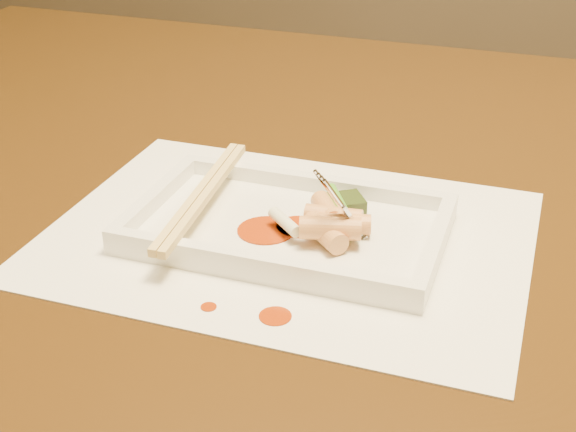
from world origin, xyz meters
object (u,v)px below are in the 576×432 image
(chopstick_a, at_px, (198,194))
(table, at_px, (322,251))
(plate_base, at_px, (288,231))
(placemat, at_px, (288,235))
(fork, at_px, (379,149))

(chopstick_a, bearing_deg, table, 64.79)
(table, bearing_deg, plate_base, -85.22)
(placemat, xyz_separation_m, plate_base, (0.00, 0.00, 0.00))
(placemat, distance_m, chopstick_a, 0.09)
(table, xyz_separation_m, plate_base, (0.01, -0.15, 0.11))
(chopstick_a, relative_size, fork, 1.48)
(plate_base, bearing_deg, fork, 14.42)
(placemat, height_order, fork, fork)
(placemat, bearing_deg, chopstick_a, 180.00)
(plate_base, distance_m, chopstick_a, 0.08)
(placemat, relative_size, plate_base, 1.54)
(placemat, bearing_deg, plate_base, 0.00)
(plate_base, height_order, chopstick_a, chopstick_a)
(placemat, bearing_deg, fork, 14.42)
(chopstick_a, bearing_deg, plate_base, 0.00)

